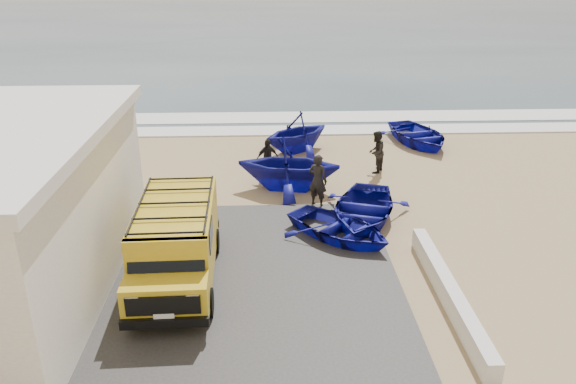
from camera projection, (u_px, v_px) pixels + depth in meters
name	position (u px, v px, depth m)	size (l,w,h in m)	color
ground	(250.00, 248.00, 16.54)	(160.00, 160.00, 0.00)	tan
slab	(171.00, 286.00, 14.62)	(12.00, 10.00, 0.05)	#3A3835
ocean	(261.00, 27.00, 68.13)	(180.00, 88.00, 0.01)	#385166
surf_line	(255.00, 131.00, 27.59)	(180.00, 1.60, 0.06)	white
surf_wash	(256.00, 118.00, 29.89)	(180.00, 2.20, 0.04)	white
parapet	(449.00, 293.00, 13.85)	(0.35, 6.00, 0.55)	silver
van	(176.00, 240.00, 14.55)	(2.14, 5.03, 2.13)	gold
boat_near_left	(340.00, 228.00, 16.98)	(2.49, 3.48, 0.72)	#131697
boat_near_right	(363.00, 209.00, 18.12)	(2.84, 3.98, 0.82)	#131697
boat_mid_left	(289.00, 164.00, 20.40)	(3.21, 3.72, 1.96)	#131697
boat_far_left	(297.00, 132.00, 24.45)	(2.90, 3.35, 1.77)	#131697
boat_far_right	(418.00, 135.00, 25.63)	(2.94, 4.12, 0.85)	#131697
fisherman_front	(318.00, 181.00, 19.04)	(0.68, 0.44, 1.85)	black
fisherman_middle	(376.00, 152.00, 22.08)	(0.82, 0.64, 1.68)	black
fisherman_back	(267.00, 158.00, 21.60)	(0.90, 0.38, 1.54)	black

